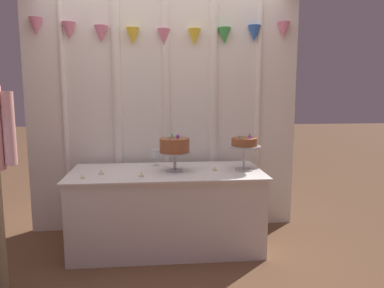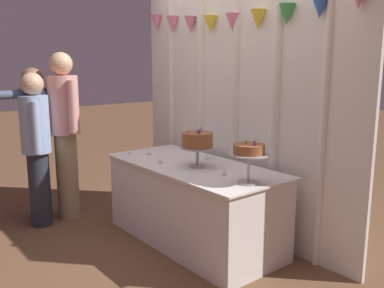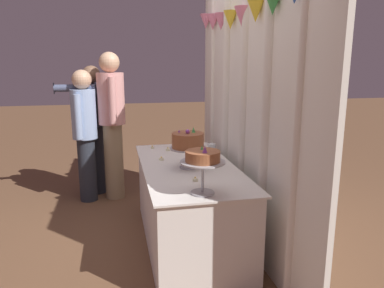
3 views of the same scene
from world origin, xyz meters
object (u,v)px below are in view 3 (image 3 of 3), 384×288
object	(u,v)px
tealight_far_left	(152,148)
wine_glass	(212,148)
tealight_near_right	(161,159)
cake_display_nearright	(203,160)
guest_man_dark_suit	(112,119)
guest_man_pink_jacket	(85,129)
cake_table	(188,204)
tealight_far_right	(195,180)
guest_girl_blue_dress	(93,124)
cake_display_nearleft	(188,142)
tealight_near_left	(168,150)

from	to	relation	value
tealight_far_left	wine_glass	bearing A→B (deg)	37.78
tealight_near_right	cake_display_nearright	bearing A→B (deg)	9.91
guest_man_dark_suit	guest_man_pink_jacket	distance (m)	0.33
cake_table	wine_glass	size ratio (longest dim) A/B	10.86
wine_glass	guest_man_pink_jacket	world-z (taller)	guest_man_pink_jacket
tealight_far_left	guest_man_dark_suit	xyz separation A→B (m)	(-0.61, -0.41, 0.23)
guest_man_pink_jacket	tealight_far_right	bearing A→B (deg)	28.09
cake_display_nearright	guest_man_pink_jacket	bearing A→B (deg)	-155.48
guest_man_dark_suit	tealight_far_left	bearing A→B (deg)	33.72
guest_girl_blue_dress	guest_man_pink_jacket	bearing A→B (deg)	-18.24
guest_girl_blue_dress	cake_display_nearleft	bearing A→B (deg)	27.81
tealight_far_left	cake_display_nearright	bearing A→B (deg)	7.83
wine_glass	guest_girl_blue_dress	distance (m)	1.85
cake_display_nearleft	tealight_far_left	bearing A→B (deg)	-164.10
tealight_near_right	tealight_far_right	bearing A→B (deg)	14.60
cake_display_nearleft	tealight_near_left	bearing A→B (deg)	-173.21
wine_glass	tealight_far_right	world-z (taller)	wine_glass
tealight_far_left	tealight_near_left	size ratio (longest dim) A/B	0.83
tealight_far_right	tealight_near_right	bearing A→B (deg)	-165.40
tealight_near_right	tealight_near_left	bearing A→B (deg)	162.16
cake_table	cake_display_nearleft	bearing A→B (deg)	-11.16
cake_display_nearleft	guest_man_dark_suit	bearing A→B (deg)	-155.71
tealight_near_left	cake_display_nearleft	bearing A→B (deg)	6.79
guest_man_dark_suit	wine_glass	bearing A→B (deg)	35.82
cake_table	tealight_near_left	world-z (taller)	tealight_near_left
wine_glass	guest_man_pink_jacket	bearing A→B (deg)	-134.89
cake_display_nearleft	guest_man_pink_jacket	bearing A→B (deg)	-145.34
wine_glass	tealight_near_right	bearing A→B (deg)	-105.92
cake_table	cake_display_nearleft	distance (m)	0.61
wine_glass	tealight_far_left	xyz separation A→B (m)	(-0.62, -0.48, -0.11)
guest_girl_blue_dress	tealight_near_right	bearing A→B (deg)	26.62
cake_display_nearleft	guest_man_pink_jacket	size ratio (longest dim) A/B	0.23
cake_display_nearleft	tealight_near_right	size ratio (longest dim) A/B	7.44
cake_table	guest_man_dark_suit	bearing A→B (deg)	-153.96
cake_display_nearleft	tealight_far_right	world-z (taller)	cake_display_nearleft
tealight_near_right	tealight_far_left	bearing A→B (deg)	-176.20
guest_man_pink_jacket	guest_man_dark_suit	bearing A→B (deg)	96.06
cake_table	cake_display_nearleft	xyz separation A→B (m)	(0.08, -0.02, 0.60)
cake_table	tealight_far_right	xyz separation A→B (m)	(0.45, -0.03, 0.38)
wine_glass	tealight_far_right	xyz separation A→B (m)	(0.54, -0.28, -0.11)
tealight_far_left	guest_man_dark_suit	world-z (taller)	guest_man_dark_suit
cake_display_nearright	guest_girl_blue_dress	xyz separation A→B (m)	(-2.29, -0.84, -0.09)
cake_table	tealight_near_right	world-z (taller)	tealight_near_right
tealight_far_right	guest_man_pink_jacket	size ratio (longest dim) A/B	0.03
tealight_near_right	guest_girl_blue_dress	bearing A→B (deg)	-153.38
cake_display_nearright	tealight_far_right	bearing A→B (deg)	178.03
cake_display_nearright	tealight_far_left	xyz separation A→B (m)	(-1.44, -0.20, -0.23)
tealight_near_left	tealight_near_right	size ratio (longest dim) A/B	1.00
cake_display_nearleft	guest_girl_blue_dress	bearing A→B (deg)	-152.19
tealight_far_right	guest_man_dark_suit	xyz separation A→B (m)	(-1.78, -0.62, 0.23)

